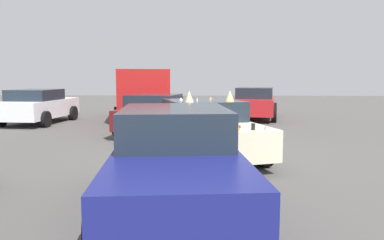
% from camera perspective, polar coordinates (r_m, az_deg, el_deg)
% --- Properties ---
extents(ground_plane, '(60.00, 60.00, 0.00)m').
position_cam_1_polar(ground_plane, '(9.29, 1.86, -5.53)').
color(ground_plane, '#514F4C').
extents(art_car_decorated, '(4.67, 3.06, 1.63)m').
position_cam_1_polar(art_car_decorated, '(9.19, 1.84, -1.29)').
color(art_car_decorated, beige).
rests_on(art_car_decorated, ground).
extents(parked_van_row_back_far, '(5.67, 3.03, 2.23)m').
position_cam_1_polar(parked_van_row_back_far, '(17.35, -7.49, 4.19)').
color(parked_van_row_back_far, '#B21919').
rests_on(parked_van_row_back_far, ground).
extents(parked_sedan_near_right, '(4.61, 2.36, 1.46)m').
position_cam_1_polar(parked_sedan_near_right, '(5.68, -2.52, -5.82)').
color(parked_sedan_near_right, navy).
rests_on(parked_sedan_near_right, ground).
extents(parked_sedan_behind_right, '(4.62, 2.57, 1.45)m').
position_cam_1_polar(parked_sedan_behind_right, '(17.80, 9.42, 2.57)').
color(parked_sedan_behind_right, red).
rests_on(parked_sedan_behind_right, ground).
extents(parked_sedan_behind_left, '(4.30, 2.47, 1.34)m').
position_cam_1_polar(parked_sedan_behind_left, '(13.14, -5.41, 1.03)').
color(parked_sedan_behind_left, '#5B1419').
rests_on(parked_sedan_behind_left, ground).
extents(parked_sedan_row_back_center, '(4.16, 2.29, 1.42)m').
position_cam_1_polar(parked_sedan_row_back_center, '(17.07, -22.07, 1.97)').
color(parked_sedan_row_back_center, white).
rests_on(parked_sedan_row_back_center, ground).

